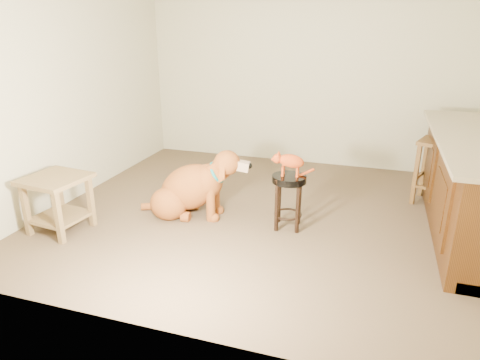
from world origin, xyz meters
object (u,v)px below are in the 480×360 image
(side_table, at_px, (58,196))
(golden_retriever, at_px, (191,189))
(wood_stool, at_px, (435,171))
(padded_stool, at_px, (289,191))
(tabby_kitten, at_px, (289,162))

(side_table, bearing_deg, golden_retriever, 34.33)
(golden_retriever, bearing_deg, wood_stool, 18.13)
(padded_stool, relative_size, side_table, 0.92)
(tabby_kitten, bearing_deg, wood_stool, 31.39)
(side_table, relative_size, tabby_kitten, 1.45)
(wood_stool, relative_size, side_table, 1.22)
(wood_stool, xyz_separation_m, golden_retriever, (-2.47, -1.13, -0.09))
(padded_stool, distance_m, tabby_kitten, 0.30)
(wood_stool, xyz_separation_m, tabby_kitten, (-1.44, -1.12, 0.31))
(side_table, height_order, golden_retriever, golden_retriever)
(wood_stool, bearing_deg, tabby_kitten, -142.22)
(wood_stool, relative_size, golden_retriever, 0.59)
(padded_stool, height_order, wood_stool, wood_stool)
(golden_retriever, relative_size, tabby_kitten, 3.02)
(side_table, xyz_separation_m, golden_retriever, (1.07, 0.73, -0.07))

